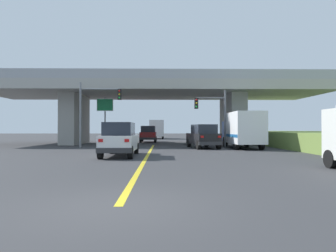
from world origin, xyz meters
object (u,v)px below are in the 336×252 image
traffic_signal_farside (94,105)px  highway_sign (105,110)px  box_truck (243,130)px  sedan_oncoming (148,134)px  suv_lead (120,139)px  suv_crossing (203,136)px  semi_truck_distant (157,129)px  traffic_signal_nearside (214,111)px

traffic_signal_farside → highway_sign: size_ratio=1.19×
box_truck → sedan_oncoming: 15.20m
suv_lead → sedan_oncoming: bearing=87.7°
suv_lead → traffic_signal_farside: bearing=111.7°
box_truck → highway_sign: size_ratio=1.32×
suv_crossing → semi_truck_distant: semi_truck_distant is taller
sedan_oncoming → traffic_signal_nearside: bearing=-61.6°
traffic_signal_nearside → highway_sign: 11.13m
suv_crossing → traffic_signal_farside: bearing=162.9°
suv_lead → traffic_signal_nearside: size_ratio=0.96×
highway_sign → suv_crossing: bearing=-27.6°
suv_crossing → semi_truck_distant: 26.13m
suv_crossing → traffic_signal_nearside: traffic_signal_nearside is taller
box_truck → traffic_signal_nearside: traffic_signal_nearside is taller
traffic_signal_nearside → traffic_signal_farside: size_ratio=0.87×
sedan_oncoming → semi_truck_distant: (0.81, 13.42, 0.61)m
traffic_signal_nearside → semi_truck_distant: (-5.49, 25.06, -1.55)m
suv_lead → highway_sign: 13.06m
traffic_signal_nearside → sedan_oncoming: bearing=118.4°
suv_crossing → traffic_signal_nearside: (1.07, 0.68, 2.17)m
traffic_signal_farside → suv_lead: bearing=-68.3°
suv_crossing → highway_sign: bearing=143.3°
highway_sign → suv_lead: bearing=-75.4°
suv_lead → traffic_signal_nearside: bearing=49.3°
suv_crossing → traffic_signal_farside: size_ratio=0.80×
suv_crossing → sedan_oncoming: size_ratio=1.07×
suv_crossing → traffic_signal_nearside: size_ratio=0.92×
suv_crossing → traffic_signal_nearside: 2.51m
traffic_signal_farside → semi_truck_distant: traffic_signal_farside is taller
box_truck → traffic_signal_farside: size_ratio=1.10×
traffic_signal_farside → highway_sign: bearing=85.2°
traffic_signal_nearside → traffic_signal_farside: 10.65m
suv_crossing → traffic_signal_farside: traffic_signal_farside is taller
suv_lead → box_truck: bearing=38.1°
semi_truck_distant → traffic_signal_farside: bearing=-101.8°
sedan_oncoming → highway_sign: (-4.01, -7.49, 2.58)m
highway_sign → semi_truck_distant: highway_sign is taller
sedan_oncoming → traffic_signal_nearside: size_ratio=0.86×
suv_lead → suv_crossing: size_ratio=1.05×
sedan_oncoming → traffic_signal_farside: traffic_signal_farside is taller
box_truck → semi_truck_distant: 27.08m
suv_lead → highway_sign: (-3.23, 12.38, 2.57)m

